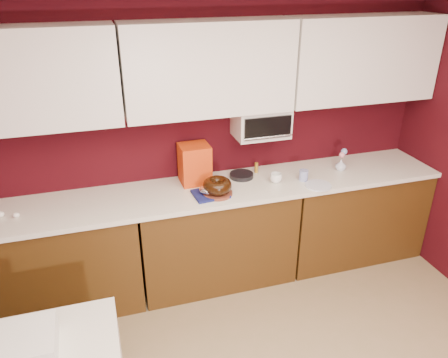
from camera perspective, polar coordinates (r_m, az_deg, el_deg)
name	(u,v)px	position (r m, az deg, el deg)	size (l,w,h in m)	color
wall_back	(205,136)	(3.75, -2.51, 5.69)	(4.00, 0.02, 2.50)	#38070D
base_cabinet_left	(54,262)	(3.78, -21.29, -10.12)	(1.31, 0.58, 0.86)	#43290D
base_cabinet_center	(216,236)	(3.84, -1.11, -7.42)	(1.31, 0.58, 0.86)	#43290D
base_cabinet_right	(350,213)	(4.34, 16.12, -4.35)	(1.31, 0.58, 0.86)	#43290D
countertop	(215,190)	(3.62, -1.17, -1.44)	(4.00, 0.62, 0.04)	silver
upper_cabinet_left	(20,80)	(3.35, -25.08, 11.65)	(1.31, 0.33, 0.70)	white
upper_cabinet_center	(209,68)	(3.43, -1.99, 14.24)	(1.31, 0.33, 0.70)	white
upper_cabinet_right	(362,59)	(3.98, 17.55, 14.72)	(1.31, 0.33, 0.70)	white
toaster_oven	(261,122)	(3.71, 4.83, 7.45)	(0.45, 0.30, 0.25)	white
toaster_oven_door	(268,128)	(3.57, 5.76, 6.67)	(0.40, 0.02, 0.18)	black
toaster_oven_handle	(268,137)	(3.58, 5.80, 5.46)	(0.02, 0.02, 0.42)	silver
cake_base	(217,193)	(3.50, -0.87, -1.87)	(0.24, 0.24, 0.02)	brown
bundt_cake	(217,186)	(3.47, -0.88, -0.86)	(0.23, 0.23, 0.09)	black
navy_towel	(210,194)	(3.49, -1.79, -1.96)	(0.27, 0.23, 0.02)	navy
foil_ham_nest	(210,189)	(3.47, -1.80, -1.31)	(0.18, 0.15, 0.07)	white
roasted_ham	(210,186)	(3.46, -1.81, -0.94)	(0.11, 0.09, 0.07)	#A1624A
pandoro_box	(195,164)	(3.65, -3.85, 1.98)	(0.24, 0.22, 0.33)	#B41B0C
dark_pan	(242,175)	(3.79, 2.30, 0.49)	(0.21, 0.21, 0.04)	black
coffee_mug	(276,177)	(3.71, 6.80, 0.25)	(0.09, 0.09, 0.10)	white
blue_jar	(304,175)	(3.78, 10.35, 0.49)	(0.08, 0.08, 0.09)	#1B3297
flower_vase	(341,164)	(4.04, 15.02, 1.87)	(0.08, 0.08, 0.12)	silver
flower_pink	(342,155)	(4.01, 15.16, 3.05)	(0.05, 0.05, 0.05)	pink
flower_blue	(344,151)	(4.03, 15.42, 3.49)	(0.06, 0.06, 0.06)	#7E95CA
china_plate	(318,185)	(3.72, 12.21, -0.82)	(0.22, 0.22, 0.01)	white
amber_bottle	(256,168)	(3.87, 4.25, 1.49)	(0.03, 0.03, 0.09)	olive
egg_left	(0,214)	(3.57, -27.21, -4.13)	(0.06, 0.05, 0.05)	white
egg_right	(16,215)	(3.52, -25.51, -4.28)	(0.05, 0.04, 0.04)	white
newspaper_stack	(17,348)	(2.57, -25.39, -19.28)	(0.38, 0.31, 0.13)	silver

